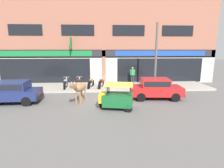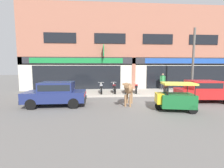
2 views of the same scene
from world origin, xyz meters
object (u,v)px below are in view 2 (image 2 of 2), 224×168
(pedestrian, at_px, (163,80))
(motorcycle_0, at_px, (101,89))
(car_0, at_px, (203,90))
(car_1, at_px, (56,93))
(cow, at_px, (129,89))
(motorcycle_1, at_px, (114,88))
(motorcycle_3, at_px, (136,88))
(auto_rickshaw, at_px, (175,99))
(motorcycle_2, at_px, (126,88))
(utility_pole, at_px, (193,61))

(pedestrian, bearing_deg, motorcycle_0, -163.84)
(car_0, distance_m, pedestrian, 4.99)
(car_1, bearing_deg, cow, -2.02)
(motorcycle_1, relative_size, pedestrian, 1.13)
(motorcycle_0, relative_size, motorcycle_1, 1.00)
(motorcycle_3, bearing_deg, auto_rickshaw, -79.94)
(motorcycle_0, height_order, motorcycle_2, same)
(motorcycle_1, relative_size, utility_pole, 0.34)
(auto_rickshaw, xyz_separation_m, motorcycle_2, (-1.81, 5.24, -0.11))
(cow, bearing_deg, motorcycle_1, 98.28)
(pedestrian, bearing_deg, car_1, -148.57)
(cow, xyz_separation_m, car_0, (5.22, 0.62, -0.19))
(auto_rickshaw, xyz_separation_m, utility_pole, (3.59, 4.30, 2.19))
(car_1, bearing_deg, car_0, 2.76)
(cow, xyz_separation_m, motorcycle_1, (-0.56, 3.85, -0.45))
(cow, relative_size, motorcycle_1, 1.15)
(motorcycle_0, bearing_deg, motorcycle_1, 4.24)
(cow, relative_size, auto_rickshaw, 0.99)
(utility_pole, bearing_deg, car_1, -164.63)
(motorcycle_2, relative_size, pedestrian, 1.12)
(car_0, bearing_deg, car_1, -177.24)
(auto_rickshaw, relative_size, motorcycle_0, 1.16)
(car_1, height_order, auto_rickshaw, auto_rickshaw)
(car_1, distance_m, motorcycle_3, 6.82)
(auto_rickshaw, distance_m, motorcycle_2, 5.54)
(motorcycle_3, xyz_separation_m, utility_pole, (4.50, -0.83, 2.30))
(motorcycle_2, bearing_deg, motorcycle_3, -6.75)
(cow, height_order, auto_rickshaw, cow)
(motorcycle_1, distance_m, motorcycle_3, 1.94)
(motorcycle_1, xyz_separation_m, motorcycle_2, (1.04, 0.06, 0.00))
(motorcycle_3, bearing_deg, utility_pole, -10.48)
(car_0, distance_m, motorcycle_2, 5.77)
(car_1, xyz_separation_m, motorcycle_3, (5.75, 3.65, -0.26))
(car_0, relative_size, motorcycle_3, 2.07)
(pedestrian, bearing_deg, utility_pole, -60.73)
(car_0, bearing_deg, auto_rickshaw, -146.40)
(pedestrian, bearing_deg, motorcycle_1, -161.30)
(car_1, bearing_deg, utility_pole, 15.37)
(car_0, xyz_separation_m, motorcycle_2, (-4.74, 3.29, -0.26))
(car_0, height_order, motorcycle_1, car_0)
(car_1, distance_m, motorcycle_0, 4.51)
(car_1, height_order, utility_pole, utility_pole)
(motorcycle_1, xyz_separation_m, motorcycle_3, (1.94, -0.04, 0.00))
(motorcycle_2, xyz_separation_m, motorcycle_3, (0.90, -0.11, 0.00))
(motorcycle_2, bearing_deg, utility_pole, -9.87)
(motorcycle_1, distance_m, motorcycle_2, 1.04)
(car_1, xyz_separation_m, motorcycle_0, (2.69, 3.61, -0.26))
(motorcycle_0, bearing_deg, motorcycle_2, 3.84)
(auto_rickshaw, distance_m, motorcycle_3, 5.22)
(motorcycle_0, bearing_deg, cow, -65.89)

